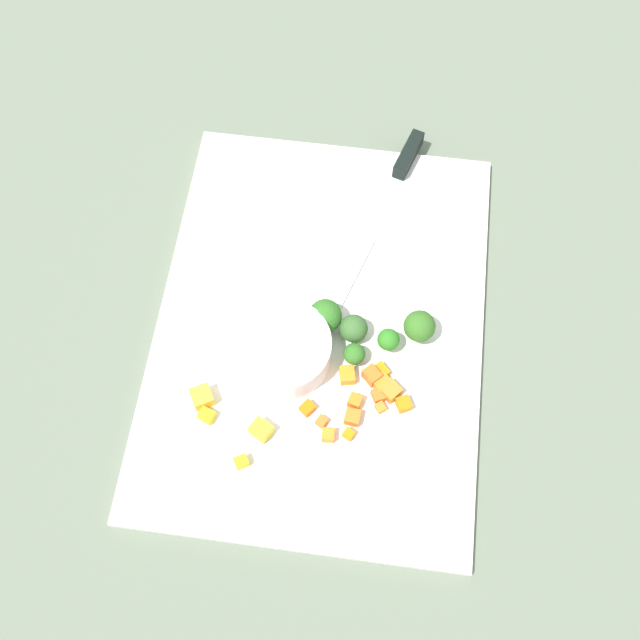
# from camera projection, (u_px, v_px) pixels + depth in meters

# --- Properties ---
(ground_plane) EXTENTS (4.00, 4.00, 0.00)m
(ground_plane) POSITION_uv_depth(u_px,v_px,m) (320.00, 328.00, 0.86)
(ground_plane) COLOR #636F5B
(cutting_board) EXTENTS (0.50, 0.37, 0.01)m
(cutting_board) POSITION_uv_depth(u_px,v_px,m) (320.00, 326.00, 0.85)
(cutting_board) COLOR white
(cutting_board) RESTS_ON ground_plane
(prep_bowl) EXTENTS (0.11, 0.11, 0.04)m
(prep_bowl) POSITION_uv_depth(u_px,v_px,m) (283.00, 349.00, 0.81)
(prep_bowl) COLOR silver
(prep_bowl) RESTS_ON cutting_board
(chef_knife) EXTENTS (0.34, 0.12, 0.02)m
(chef_knife) POSITION_uv_depth(u_px,v_px,m) (383.00, 204.00, 0.90)
(chef_knife) COLOR silver
(chef_knife) RESTS_ON cutting_board
(carrot_dice_0) EXTENTS (0.02, 0.02, 0.01)m
(carrot_dice_0) POSITION_uv_depth(u_px,v_px,m) (381.00, 371.00, 0.81)
(carrot_dice_0) COLOR orange
(carrot_dice_0) RESTS_ON cutting_board
(carrot_dice_1) EXTENTS (0.02, 0.02, 0.01)m
(carrot_dice_1) POSITION_uv_depth(u_px,v_px,m) (308.00, 408.00, 0.80)
(carrot_dice_1) COLOR orange
(carrot_dice_1) RESTS_ON cutting_board
(carrot_dice_2) EXTENTS (0.01, 0.01, 0.01)m
(carrot_dice_2) POSITION_uv_depth(u_px,v_px,m) (322.00, 422.00, 0.79)
(carrot_dice_2) COLOR orange
(carrot_dice_2) RESTS_ON cutting_board
(carrot_dice_3) EXTENTS (0.01, 0.01, 0.01)m
(carrot_dice_3) POSITION_uv_depth(u_px,v_px,m) (349.00, 434.00, 0.79)
(carrot_dice_3) COLOR orange
(carrot_dice_3) RESTS_ON cutting_board
(carrot_dice_4) EXTENTS (0.02, 0.02, 0.01)m
(carrot_dice_4) POSITION_uv_depth(u_px,v_px,m) (347.00, 375.00, 0.81)
(carrot_dice_4) COLOR orange
(carrot_dice_4) RESTS_ON cutting_board
(carrot_dice_5) EXTENTS (0.02, 0.02, 0.01)m
(carrot_dice_5) POSITION_uv_depth(u_px,v_px,m) (378.00, 395.00, 0.80)
(carrot_dice_5) COLOR orange
(carrot_dice_5) RESTS_ON cutting_board
(carrot_dice_6) EXTENTS (0.02, 0.02, 0.01)m
(carrot_dice_6) POSITION_uv_depth(u_px,v_px,m) (352.00, 417.00, 0.79)
(carrot_dice_6) COLOR orange
(carrot_dice_6) RESTS_ON cutting_board
(carrot_dice_7) EXTENTS (0.02, 0.02, 0.02)m
(carrot_dice_7) POSITION_uv_depth(u_px,v_px,m) (372.00, 376.00, 0.81)
(carrot_dice_7) COLOR orange
(carrot_dice_7) RESTS_ON cutting_board
(carrot_dice_8) EXTENTS (0.03, 0.03, 0.02)m
(carrot_dice_8) POSITION_uv_depth(u_px,v_px,m) (390.00, 391.00, 0.80)
(carrot_dice_8) COLOR orange
(carrot_dice_8) RESTS_ON cutting_board
(carrot_dice_9) EXTENTS (0.01, 0.01, 0.01)m
(carrot_dice_9) POSITION_uv_depth(u_px,v_px,m) (328.00, 435.00, 0.78)
(carrot_dice_9) COLOR orange
(carrot_dice_9) RESTS_ON cutting_board
(carrot_dice_10) EXTENTS (0.02, 0.02, 0.01)m
(carrot_dice_10) POSITION_uv_depth(u_px,v_px,m) (404.00, 404.00, 0.80)
(carrot_dice_10) COLOR orange
(carrot_dice_10) RESTS_ON cutting_board
(carrot_dice_11) EXTENTS (0.03, 0.03, 0.01)m
(carrot_dice_11) POSITION_uv_depth(u_px,v_px,m) (382.00, 383.00, 0.81)
(carrot_dice_11) COLOR orange
(carrot_dice_11) RESTS_ON cutting_board
(carrot_dice_12) EXTENTS (0.01, 0.01, 0.01)m
(carrot_dice_12) POSITION_uv_depth(u_px,v_px,m) (380.00, 408.00, 0.80)
(carrot_dice_12) COLOR orange
(carrot_dice_12) RESTS_ON cutting_board
(carrot_dice_13) EXTENTS (0.02, 0.02, 0.01)m
(carrot_dice_13) POSITION_uv_depth(u_px,v_px,m) (355.00, 401.00, 0.80)
(carrot_dice_13) COLOR orange
(carrot_dice_13) RESTS_ON cutting_board
(pepper_dice_0) EXTENTS (0.02, 0.02, 0.01)m
(pepper_dice_0) POSITION_uv_depth(u_px,v_px,m) (207.00, 416.00, 0.79)
(pepper_dice_0) COLOR yellow
(pepper_dice_0) RESTS_ON cutting_board
(pepper_dice_1) EXTENTS (0.03, 0.03, 0.02)m
(pepper_dice_1) POSITION_uv_depth(u_px,v_px,m) (202.00, 397.00, 0.80)
(pepper_dice_1) COLOR yellow
(pepper_dice_1) RESTS_ON cutting_board
(pepper_dice_2) EXTENTS (0.02, 0.02, 0.01)m
(pepper_dice_2) POSITION_uv_depth(u_px,v_px,m) (242.00, 462.00, 0.77)
(pepper_dice_2) COLOR yellow
(pepper_dice_2) RESTS_ON cutting_board
(pepper_dice_3) EXTENTS (0.03, 0.03, 0.02)m
(pepper_dice_3) POSITION_uv_depth(u_px,v_px,m) (261.00, 430.00, 0.78)
(pepper_dice_3) COLOR yellow
(pepper_dice_3) RESTS_ON cutting_board
(broccoli_floret_0) EXTENTS (0.04, 0.04, 0.04)m
(broccoli_floret_0) POSITION_uv_depth(u_px,v_px,m) (419.00, 330.00, 0.81)
(broccoli_floret_0) COLOR #85BD64
(broccoli_floret_0) RESTS_ON cutting_board
(broccoli_floret_1) EXTENTS (0.03, 0.03, 0.03)m
(broccoli_floret_1) POSITION_uv_depth(u_px,v_px,m) (354.00, 329.00, 0.82)
(broccoli_floret_1) COLOR #86C166
(broccoli_floret_1) RESTS_ON cutting_board
(broccoli_floret_2) EXTENTS (0.04, 0.04, 0.04)m
(broccoli_floret_2) POSITION_uv_depth(u_px,v_px,m) (326.00, 313.00, 0.83)
(broccoli_floret_2) COLOR #8DB45D
(broccoli_floret_2) RESTS_ON cutting_board
(broccoli_floret_3) EXTENTS (0.02, 0.02, 0.03)m
(broccoli_floret_3) POSITION_uv_depth(u_px,v_px,m) (388.00, 340.00, 0.81)
(broccoli_floret_3) COLOR #8FB968
(broccoli_floret_3) RESTS_ON cutting_board
(broccoli_floret_4) EXTENTS (0.02, 0.02, 0.03)m
(broccoli_floret_4) POSITION_uv_depth(u_px,v_px,m) (354.00, 354.00, 0.81)
(broccoli_floret_4) COLOR #98B96A
(broccoli_floret_4) RESTS_ON cutting_board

